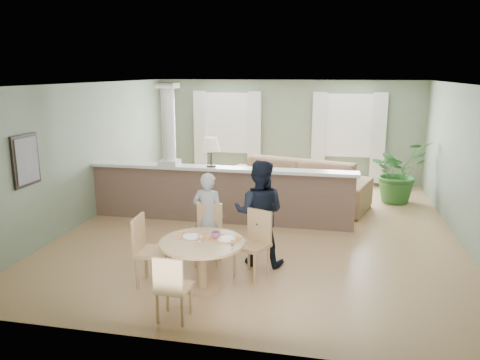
% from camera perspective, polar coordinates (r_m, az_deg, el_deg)
% --- Properties ---
extents(ground, '(8.00, 8.00, 0.00)m').
position_cam_1_polar(ground, '(8.98, 2.75, -5.85)').
color(ground, tan).
rests_on(ground, ground).
extents(room_shell, '(7.02, 8.02, 2.71)m').
position_cam_1_polar(room_shell, '(9.18, 3.32, 6.19)').
color(room_shell, gray).
rests_on(room_shell, ground).
extents(pony_wall, '(5.32, 0.38, 2.70)m').
position_cam_1_polar(pony_wall, '(9.16, -3.10, -0.85)').
color(pony_wall, brown).
rests_on(pony_wall, ground).
extents(sofa, '(3.52, 2.14, 0.96)m').
position_cam_1_polar(sofa, '(10.47, 6.38, -0.41)').
color(sofa, '#977252').
rests_on(sofa, ground).
extents(houseplant, '(1.67, 1.64, 1.40)m').
position_cam_1_polar(houseplant, '(11.15, 18.68, 0.96)').
color(houseplant, '#2A6126').
rests_on(houseplant, ground).
extents(dining_table, '(1.15, 1.15, 0.79)m').
position_cam_1_polar(dining_table, '(6.39, -4.57, -8.62)').
color(dining_table, tan).
rests_on(dining_table, ground).
extents(chair_far_boy, '(0.46, 0.46, 0.92)m').
position_cam_1_polar(chair_far_boy, '(7.29, -3.83, -6.20)').
color(chair_far_boy, tan).
rests_on(chair_far_boy, ground).
extents(chair_far_man, '(0.58, 0.58, 0.96)m').
position_cam_1_polar(chair_far_man, '(6.84, 1.81, -7.32)').
color(chair_far_man, tan).
rests_on(chair_far_man, ground).
extents(chair_near, '(0.39, 0.39, 0.84)m').
position_cam_1_polar(chair_near, '(5.68, -8.32, -12.62)').
color(chair_near, tan).
rests_on(chair_near, ground).
extents(chair_side, '(0.47, 0.47, 0.99)m').
position_cam_1_polar(chair_side, '(6.65, -11.18, -8.05)').
color(chair_side, tan).
rests_on(chair_side, ground).
extents(child_person, '(0.53, 0.37, 1.40)m').
position_cam_1_polar(child_person, '(7.39, -3.90, -4.38)').
color(child_person, '#9E9EA3').
rests_on(child_person, ground).
extents(man_person, '(0.81, 0.64, 1.63)m').
position_cam_1_polar(man_person, '(7.12, 2.36, -4.03)').
color(man_person, black).
rests_on(man_person, ground).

